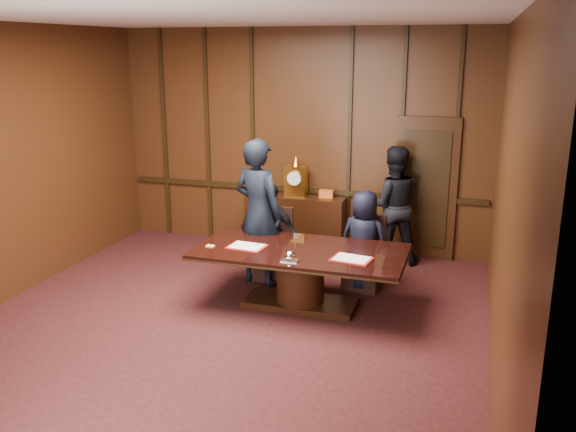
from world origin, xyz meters
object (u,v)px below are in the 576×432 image
Objects in this scene: conference_table at (300,268)px; witness_left at (258,213)px; sideboard at (296,221)px; signatory_right at (364,241)px; signatory_left at (272,232)px; witness_right at (393,205)px.

witness_left is at bearing 142.71° from conference_table.
sideboard is 1.67m from witness_left.
witness_left is at bearing 19.92° from signatory_right.
signatory_left is 0.76× the size of witness_right.
signatory_right is (0.65, 0.80, 0.18)m from conference_table.
signatory_right is 1.24m from witness_right.
sideboard reaches higher than signatory_left.
witness_left is 2.16m from witness_right.
conference_table is 1.29× the size of witness_left.
witness_left is (-1.41, -0.22, 0.33)m from signatory_right.
witness_right is at bearing -120.85° from witness_left.
sideboard is at bearing -34.07° from signatory_right.
signatory_left is 1.30m from signatory_right.
sideboard is at bearing -21.35° from witness_right.
witness_left reaches higher than conference_table.
signatory_left is 1.94m from witness_right.
witness_right is (1.51, 1.20, 0.21)m from signatory_left.
signatory_left is at bearing -87.87° from sideboard.
sideboard is 1.38m from signatory_left.
sideboard is 1.16× the size of signatory_left.
witness_right reaches higher than conference_table.
sideboard is 0.61× the size of conference_table.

